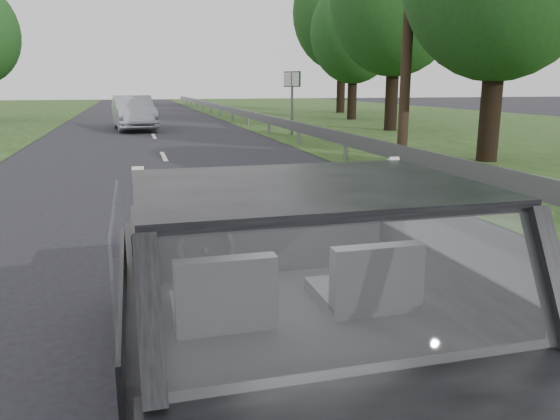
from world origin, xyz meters
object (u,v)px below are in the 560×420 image
subject_car (283,292)px  other_car (134,113)px  highway_sign (292,104)px  cat (293,209)px

subject_car → other_car: bearing=91.8°
subject_car → highway_sign: (5.10, 17.14, 0.46)m
cat → other_car: (-0.89, 20.77, -0.36)m
subject_car → highway_sign: highway_sign is taller
highway_sign → cat: bearing=-129.3°
cat → other_car: bearing=94.8°
cat → other_car: size_ratio=0.12×
other_car → highway_sign: bearing=-41.6°
cat → other_car: 20.80m
subject_car → cat: size_ratio=7.61×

